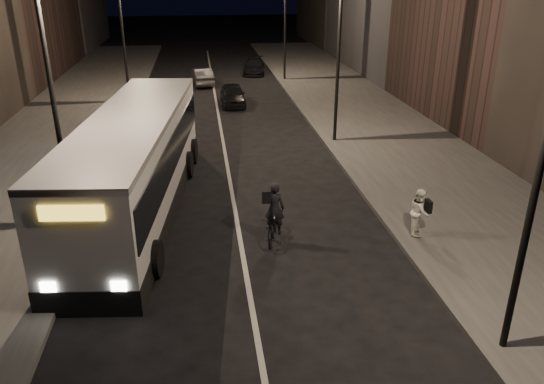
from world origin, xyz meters
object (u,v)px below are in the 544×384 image
object	(u,v)px
streetlight_right_far	(282,9)
car_near	(232,95)
streetlight_right_near	(536,129)
streetlight_left_far	(125,18)
city_bus	(135,160)
pedestrian_woman	(420,212)
car_far	(254,66)
streetlight_right_mid	(334,34)
cyclist_on_bicycle	(274,221)
car_mid	(202,76)
streetlight_left_near	(57,69)

from	to	relation	value
streetlight_right_far	car_near	size ratio (longest dim) A/B	2.11
streetlight_right_near	streetlight_left_far	size ratio (longest dim) A/B	1.00
city_bus	pedestrian_woman	xyz separation A→B (m)	(9.24, -3.53, -0.98)
car_near	car_far	distance (m)	10.96
streetlight_right_mid	cyclist_on_bicycle	size ratio (longest dim) A/B	3.84
streetlight_right_mid	streetlight_right_far	world-z (taller)	same
cyclist_on_bicycle	car_mid	xyz separation A→B (m)	(-1.88, 25.29, -0.07)
streetlight_right_mid	car_mid	world-z (taller)	streetlight_right_mid
streetlight_left_far	pedestrian_woman	bearing A→B (deg)	-61.36
streetlight_right_near	car_far	size ratio (longest dim) A/B	1.97
streetlight_right_far	streetlight_right_near	bearing A→B (deg)	-90.00
streetlight_left_near	city_bus	world-z (taller)	streetlight_left_near
streetlight_left_far	car_near	distance (m)	8.02
city_bus	car_near	world-z (taller)	city_bus
streetlight_right_mid	car_mid	xyz separation A→B (m)	(-6.13, 15.34, -4.73)
pedestrian_woman	car_far	distance (m)	29.87
streetlight_left_near	car_mid	world-z (taller)	streetlight_left_near
streetlight_right_mid	pedestrian_woman	bearing A→B (deg)	-87.45
streetlight_right_near	city_bus	distance (m)	13.14
car_near	pedestrian_woman	bearing A→B (deg)	-75.32
streetlight_left_near	cyclist_on_bicycle	world-z (taller)	streetlight_left_near
pedestrian_woman	car_near	bearing A→B (deg)	35.01
city_bus	car_near	distance (m)	16.29
cyclist_on_bicycle	car_near	world-z (taller)	cyclist_on_bicycle
car_far	streetlight_right_far	bearing A→B (deg)	-55.98
streetlight_left_far	car_mid	size ratio (longest dim) A/B	2.11
streetlight_right_far	cyclist_on_bicycle	world-z (taller)	streetlight_right_far
cyclist_on_bicycle	car_far	world-z (taller)	cyclist_on_bicycle
streetlight_right_far	cyclist_on_bicycle	distance (m)	26.71
city_bus	car_far	world-z (taller)	city_bus
streetlight_left_far	pedestrian_woman	size ratio (longest dim) A/B	5.19
streetlight_right_mid	car_far	world-z (taller)	streetlight_right_mid
streetlight_right_near	car_near	xyz separation A→B (m)	(-4.29, 24.76, -4.71)
cyclist_on_bicycle	city_bus	bearing A→B (deg)	160.38
streetlight_right_near	cyclist_on_bicycle	bearing A→B (deg)	125.09
streetlight_right_mid	car_far	size ratio (longest dim) A/B	1.97
city_bus	car_far	bearing A→B (deg)	81.40
pedestrian_woman	streetlight_left_near	bearing A→B (deg)	99.02
streetlight_right_far	cyclist_on_bicycle	size ratio (longest dim) A/B	3.84
car_mid	city_bus	bearing A→B (deg)	76.33
streetlight_right_near	streetlight_right_mid	distance (m)	16.00
streetlight_left_near	pedestrian_woman	xyz separation A→B (m)	(11.13, -2.37, -4.42)
streetlight_right_mid	car_far	bearing A→B (deg)	95.10
cyclist_on_bicycle	streetlight_left_near	bearing A→B (deg)	177.92
streetlight_right_far	streetlight_left_far	distance (m)	12.24
cyclist_on_bicycle	pedestrian_woman	distance (m)	4.74
car_far	streetlight_left_far	bearing A→B (deg)	-126.33
streetlight_right_far	car_mid	size ratio (longest dim) A/B	2.11
streetlight_right_near	pedestrian_woman	size ratio (longest dim) A/B	5.19
car_near	streetlight_right_near	bearing A→B (deg)	-79.45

